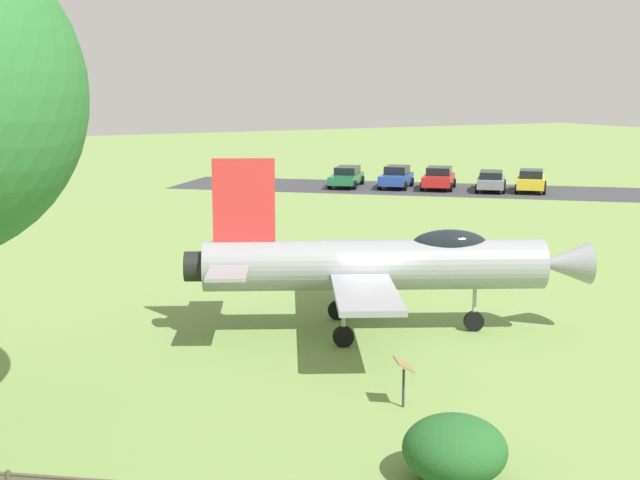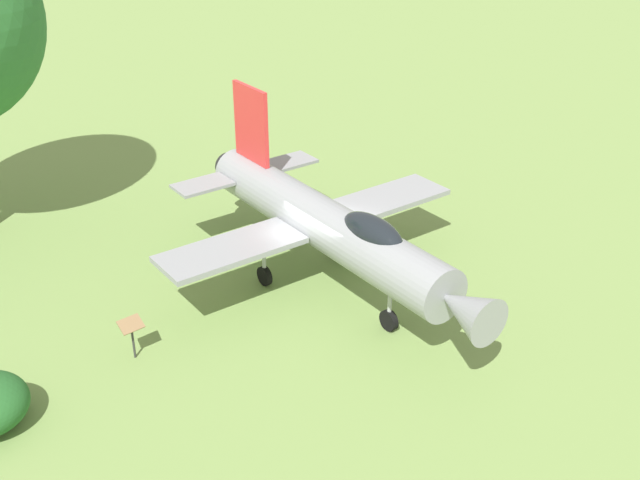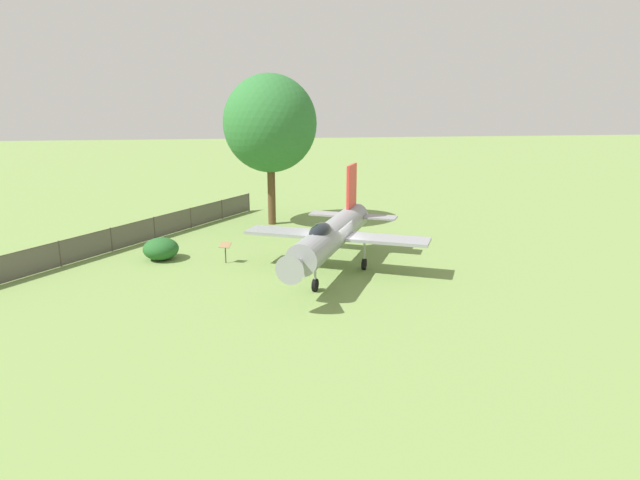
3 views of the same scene
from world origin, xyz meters
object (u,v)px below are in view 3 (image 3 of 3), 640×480
at_px(display_jet, 331,235).
at_px(shrub_near_fence, 161,249).
at_px(info_plaque, 225,248).
at_px(shade_tree, 270,124).

relative_size(display_jet, shrub_near_fence, 5.81).
xyz_separation_m(display_jet, shrub_near_fence, (-8.98, 4.07, -1.47)).
bearing_deg(shrub_near_fence, display_jet, -24.37).
relative_size(display_jet, info_plaque, 10.00).
bearing_deg(shade_tree, display_jet, -79.51).
bearing_deg(shade_tree, shrub_near_fence, -129.16).
distance_m(shade_tree, info_plaque, 11.73).
relative_size(shade_tree, info_plaque, 9.15).
distance_m(shrub_near_fence, info_plaque, 3.80).
xyz_separation_m(shrub_near_fence, info_plaque, (3.59, -1.20, 0.23)).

